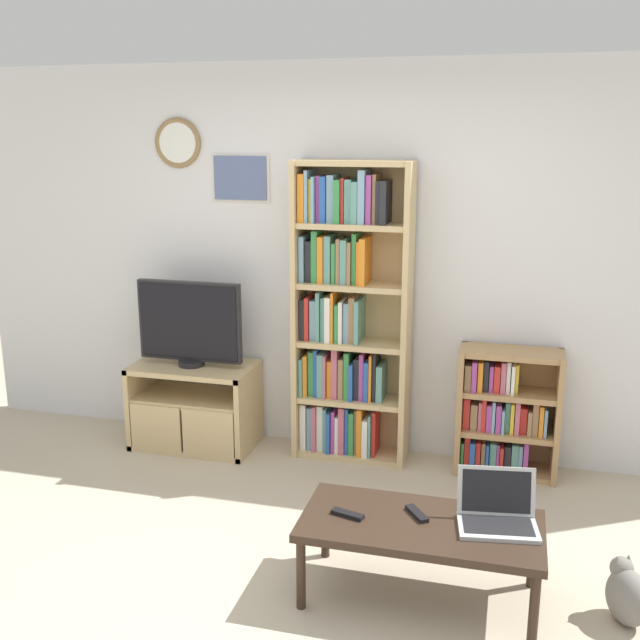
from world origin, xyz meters
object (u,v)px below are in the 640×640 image
object	(u,v)px
coffee_table	(421,530)
remote_far_from_laptop	(348,514)
tv_stand	(194,405)
cat	(627,595)
bookshelf_tall	(346,317)
bookshelf_short	(503,413)
television	(190,324)
remote_near_laptop	(417,514)
laptop	(497,512)

from	to	relation	value
coffee_table	remote_far_from_laptop	size ratio (longest dim) A/B	6.75
tv_stand	cat	size ratio (longest dim) A/B	1.94
bookshelf_tall	bookshelf_short	world-z (taller)	bookshelf_tall
bookshelf_short	coffee_table	bearing A→B (deg)	-102.51
television	cat	world-z (taller)	television
remote_near_laptop	cat	xyz separation A→B (m)	(0.96, -0.00, -0.27)
laptop	remote_far_from_laptop	world-z (taller)	laptop
coffee_table	remote_near_laptop	bearing A→B (deg)	116.67
bookshelf_short	remote_near_laptop	bearing A→B (deg)	-104.02
laptop	bookshelf_short	bearing A→B (deg)	81.66
cat	bookshelf_tall	bearing A→B (deg)	112.09
laptop	remote_far_from_laptop	size ratio (longest dim) A/B	2.37
bookshelf_tall	remote_far_from_laptop	bearing A→B (deg)	-76.55
television	laptop	distance (m)	2.51
laptop	remote_near_laptop	distance (m)	0.37
bookshelf_tall	remote_near_laptop	bearing A→B (deg)	-64.76
television	coffee_table	world-z (taller)	television
tv_stand	laptop	world-z (taller)	laptop
bookshelf_tall	remote_far_from_laptop	distance (m)	1.68
television	bookshelf_tall	world-z (taller)	bookshelf_tall
coffee_table	laptop	bearing A→B (deg)	11.42
coffee_table	remote_near_laptop	xyz separation A→B (m)	(-0.03, 0.06, 0.05)
laptop	remote_near_laptop	world-z (taller)	laptop
cat	coffee_table	bearing A→B (deg)	156.91
remote_far_from_laptop	remote_near_laptop	bearing A→B (deg)	120.84
bookshelf_short	bookshelf_tall	bearing A→B (deg)	179.97
cat	remote_near_laptop	bearing A→B (deg)	153.49
tv_stand	coffee_table	size ratio (longest dim) A/B	0.75
remote_far_from_laptop	cat	bearing A→B (deg)	108.95
tv_stand	remote_far_from_laptop	xyz separation A→B (m)	(1.42, -1.41, 0.10)
television	coffee_table	bearing A→B (deg)	-37.81
coffee_table	remote_near_laptop	distance (m)	0.08
tv_stand	laptop	xyz separation A→B (m)	(2.10, -1.31, 0.16)
remote_far_from_laptop	cat	world-z (taller)	remote_far_from_laptop
television	remote_near_laptop	size ratio (longest dim) A/B	4.72
laptop	remote_near_laptop	bearing A→B (deg)	173.49
bookshelf_tall	remote_near_laptop	world-z (taller)	bookshelf_tall
tv_stand	coffee_table	world-z (taller)	tv_stand
television	tv_stand	bearing A→B (deg)	16.20
bookshelf_short	remote_far_from_laptop	distance (m)	1.68
bookshelf_short	laptop	distance (m)	1.44
tv_stand	cat	bearing A→B (deg)	-26.15
remote_far_from_laptop	coffee_table	bearing A→B (deg)	110.66
television	laptop	xyz separation A→B (m)	(2.11, -1.30, -0.43)
remote_near_laptop	television	bearing A→B (deg)	107.16
remote_near_laptop	cat	distance (m)	0.99
bookshelf_short	cat	distance (m)	1.59
tv_stand	coffee_table	xyz separation A→B (m)	(1.76, -1.37, 0.05)
remote_near_laptop	remote_far_from_laptop	distance (m)	0.33
bookshelf_short	coffee_table	world-z (taller)	bookshelf_short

